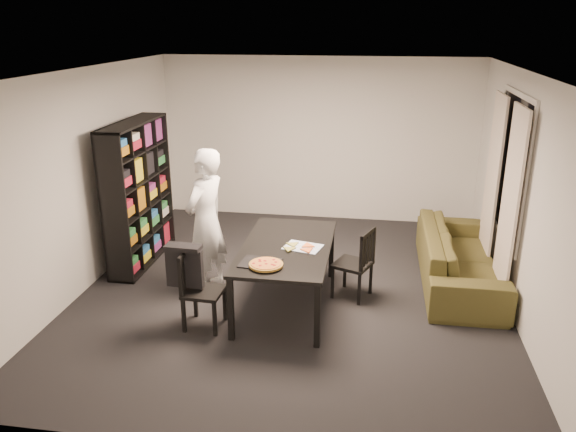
% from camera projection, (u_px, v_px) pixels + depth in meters
% --- Properties ---
extents(room, '(5.01, 5.51, 2.61)m').
position_uv_depth(room, '(293.00, 188.00, 6.41)').
color(room, black).
rests_on(room, ground).
extents(window_pane, '(0.02, 1.40, 1.60)m').
position_uv_depth(window_pane, '(511.00, 167.00, 6.53)').
color(window_pane, black).
rests_on(window_pane, room).
extents(window_frame, '(0.03, 1.52, 1.72)m').
position_uv_depth(window_frame, '(511.00, 167.00, 6.53)').
color(window_frame, white).
rests_on(window_frame, room).
extents(curtain_left, '(0.03, 0.70, 2.25)m').
position_uv_depth(curtain_left, '(509.00, 209.00, 6.18)').
color(curtain_left, beige).
rests_on(curtain_left, room).
extents(curtain_right, '(0.03, 0.70, 2.25)m').
position_uv_depth(curtain_right, '(492.00, 183.00, 7.15)').
color(curtain_right, beige).
rests_on(curtain_right, room).
extents(bookshelf, '(0.35, 1.50, 1.90)m').
position_uv_depth(bookshelf, '(138.00, 194.00, 7.40)').
color(bookshelf, black).
rests_on(bookshelf, room).
extents(dining_table, '(0.98, 1.76, 0.73)m').
position_uv_depth(dining_table, '(287.00, 251.00, 6.28)').
color(dining_table, black).
rests_on(dining_table, room).
extents(chair_left, '(0.42, 0.42, 0.85)m').
position_uv_depth(chair_left, '(196.00, 284.00, 5.91)').
color(chair_left, black).
rests_on(chair_left, room).
extents(chair_right, '(0.52, 0.52, 0.86)m').
position_uv_depth(chair_right, '(359.00, 259.00, 6.51)').
color(chair_right, black).
rests_on(chair_right, room).
extents(draped_jacket, '(0.40, 0.18, 0.47)m').
position_uv_depth(draped_jacket, '(184.00, 264.00, 5.86)').
color(draped_jacket, black).
rests_on(draped_jacket, chair_left).
extents(person, '(0.61, 0.74, 1.75)m').
position_uv_depth(person, '(206.00, 221.00, 6.60)').
color(person, white).
rests_on(person, room).
extents(baking_tray, '(0.43, 0.36, 0.01)m').
position_uv_depth(baking_tray, '(260.00, 263.00, 5.80)').
color(baking_tray, black).
rests_on(baking_tray, dining_table).
extents(pepperoni_pizza, '(0.35, 0.35, 0.03)m').
position_uv_depth(pepperoni_pizza, '(266.00, 264.00, 5.72)').
color(pepperoni_pizza, '#A67B30').
rests_on(pepperoni_pizza, dining_table).
extents(kitchen_towel, '(0.46, 0.39, 0.01)m').
position_uv_depth(kitchen_towel, '(303.00, 247.00, 6.21)').
color(kitchen_towel, white).
rests_on(kitchen_towel, dining_table).
extents(pizza_slices, '(0.43, 0.39, 0.01)m').
position_uv_depth(pizza_slices, '(299.00, 247.00, 6.18)').
color(pizza_slices, '#D58C42').
rests_on(pizza_slices, dining_table).
extents(sofa, '(0.89, 2.28, 0.67)m').
position_uv_depth(sofa, '(459.00, 257.00, 6.96)').
color(sofa, '#44451B').
rests_on(sofa, room).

